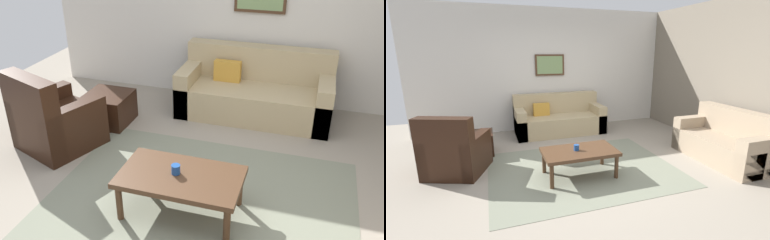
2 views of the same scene
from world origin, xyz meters
The scene contains 8 objects.
ground_plane centered at (0.00, 0.00, 0.00)m, with size 8.00×8.00×0.00m, color gray.
rear_partition centered at (0.00, 2.60, 1.40)m, with size 6.00×0.12×2.80m, color silver.
area_rug centered at (0.00, 0.00, 0.00)m, with size 2.91×2.24×0.01m, color gray.
couch_main centered at (0.15, 2.11, 0.30)m, with size 1.99×0.88×0.88m.
armchair_leather centered at (-1.91, 0.47, 0.31)m, with size 1.03×1.03×0.95m.
ottoman centered at (-1.61, 1.24, 0.20)m, with size 0.56×0.56×0.40m, color black.
coffee_table centered at (-0.12, -0.19, 0.36)m, with size 1.10×0.64×0.41m.
cup centered at (-0.17, -0.18, 0.45)m, with size 0.08×0.08×0.09m, color #1E478C.
Camera 1 is at (0.88, -3.02, 2.50)m, focal length 38.31 mm.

